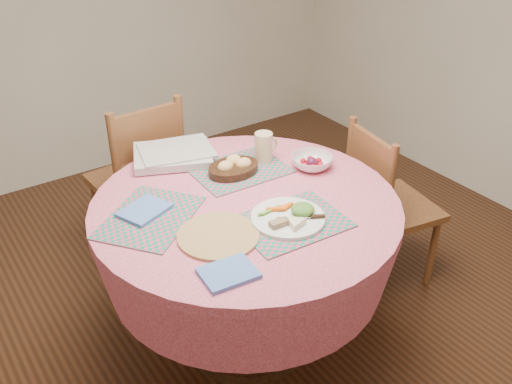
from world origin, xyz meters
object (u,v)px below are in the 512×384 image
chair_right (385,203)px  latte_mug (264,147)px  wicker_trivet (218,236)px  dining_table (246,242)px  bread_bowl (234,167)px  dinner_plate (290,216)px  chair_back (141,177)px  fruit_bowl (312,162)px

chair_right → latte_mug: latte_mug is taller
chair_right → wicker_trivet: size_ratio=2.90×
chair_right → dining_table: bearing=99.7°
wicker_trivet → latte_mug: 0.62m
wicker_trivet → bread_bowl: 0.48m
wicker_trivet → dinner_plate: dinner_plate is taller
chair_right → chair_back: size_ratio=0.93×
dining_table → latte_mug: size_ratio=9.43×
chair_back → bread_bowl: bearing=102.0°
latte_mug → fruit_bowl: size_ratio=0.67×
chair_right → fruit_bowl: size_ratio=4.45×
wicker_trivet → latte_mug: (0.48, 0.39, 0.07)m
latte_mug → fruit_bowl: latte_mug is taller
chair_right → wicker_trivet: (-1.05, -0.14, 0.30)m
bread_bowl → latte_mug: size_ratio=1.75×
dining_table → chair_right: 0.84m
dinner_plate → bread_bowl: (0.02, 0.43, 0.01)m
chair_back → bread_bowl: 0.73m
chair_right → fruit_bowl: chair_right is taller
wicker_trivet → fruit_bowl: (0.61, 0.22, 0.02)m
bread_bowl → fruit_bowl: bearing=-25.8°
bread_bowl → fruit_bowl: size_ratio=1.18×
dining_table → bread_bowl: 0.33m
fruit_bowl → chair_right: bearing=-10.0°
chair_right → bread_bowl: 0.84m
chair_back → chair_right: bearing=133.5°
chair_back → fruit_bowl: 0.97m
fruit_bowl → wicker_trivet: bearing=-160.4°
wicker_trivet → bread_bowl: (0.30, 0.37, 0.03)m
fruit_bowl → bread_bowl: bearing=154.2°
dining_table → bread_bowl: (0.09, 0.23, 0.23)m
chair_right → chair_back: 1.26m
wicker_trivet → fruit_bowl: fruit_bowl is taller
chair_back → bread_bowl: chair_back is taller
dinner_plate → bread_bowl: 0.43m
dining_table → chair_back: chair_back is taller
bread_bowl → latte_mug: latte_mug is taller
chair_back → latte_mug: size_ratio=7.15×
chair_back → wicker_trivet: bearing=79.6°
dining_table → chair_right: (0.83, -0.00, -0.10)m
dinner_plate → dining_table: bearing=107.1°
dining_table → dinner_plate: (0.06, -0.21, 0.22)m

